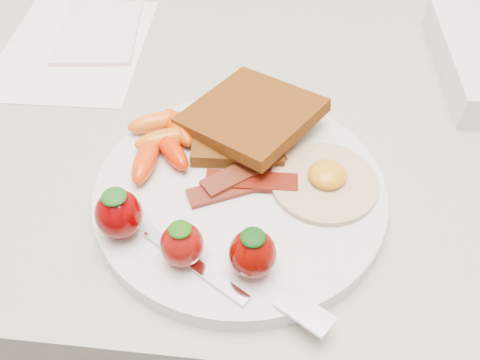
# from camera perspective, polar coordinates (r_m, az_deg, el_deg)

# --- Properties ---
(counter) EXTENTS (2.00, 0.60, 0.90)m
(counter) POSITION_cam_1_polar(r_m,az_deg,el_deg) (0.96, 1.34, -13.18)
(counter) COLOR gray
(counter) RESTS_ON ground
(plate) EXTENTS (0.27, 0.27, 0.02)m
(plate) POSITION_cam_1_polar(r_m,az_deg,el_deg) (0.50, 0.00, -1.47)
(plate) COLOR silver
(plate) RESTS_ON counter
(toast_lower) EXTENTS (0.09, 0.09, 0.01)m
(toast_lower) POSITION_cam_1_polar(r_m,az_deg,el_deg) (0.53, -0.03, 5.12)
(toast_lower) COLOR #39240C
(toast_lower) RESTS_ON plate
(toast_upper) EXTENTS (0.16, 0.16, 0.03)m
(toast_upper) POSITION_cam_1_polar(r_m,az_deg,el_deg) (0.53, 1.24, 6.98)
(toast_upper) COLOR black
(toast_upper) RESTS_ON toast_lower
(fried_egg) EXTENTS (0.10, 0.10, 0.02)m
(fried_egg) POSITION_cam_1_polar(r_m,az_deg,el_deg) (0.50, 9.06, -0.01)
(fried_egg) COLOR beige
(fried_egg) RESTS_ON plate
(bacon_strips) EXTENTS (0.10, 0.08, 0.01)m
(bacon_strips) POSITION_cam_1_polar(r_m,az_deg,el_deg) (0.49, 0.32, 0.01)
(bacon_strips) COLOR black
(bacon_strips) RESTS_ON plate
(baby_carrots) EXTENTS (0.08, 0.11, 0.02)m
(baby_carrots) POSITION_cam_1_polar(r_m,az_deg,el_deg) (0.53, -8.20, 4.30)
(baby_carrots) COLOR #CD6310
(baby_carrots) RESTS_ON plate
(strawberries) EXTENTS (0.15, 0.07, 0.05)m
(strawberries) POSITION_cam_1_polar(r_m,az_deg,el_deg) (0.43, -6.42, -5.84)
(strawberries) COLOR #5B0001
(strawberries) RESTS_ON plate
(fork) EXTENTS (0.16, 0.09, 0.00)m
(fork) POSITION_cam_1_polar(r_m,az_deg,el_deg) (0.43, 0.31, -11.13)
(fork) COLOR white
(fork) RESTS_ON plate
(paper_sheet) EXTENTS (0.18, 0.24, 0.00)m
(paper_sheet) POSITION_cam_1_polar(r_m,az_deg,el_deg) (0.73, -17.24, 13.41)
(paper_sheet) COLOR white
(paper_sheet) RESTS_ON counter
(notepad) EXTENTS (0.12, 0.16, 0.01)m
(notepad) POSITION_cam_1_polar(r_m,az_deg,el_deg) (0.74, -14.83, 15.06)
(notepad) COLOR #FECED3
(notepad) RESTS_ON paper_sheet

